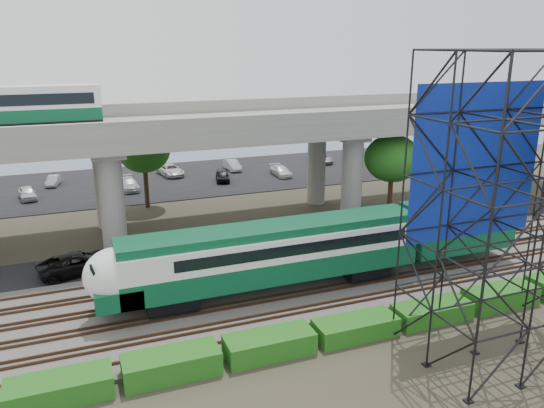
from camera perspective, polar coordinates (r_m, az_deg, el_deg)
name	(u,v)px	position (r m, az deg, el deg)	size (l,w,h in m)	color
ground	(306,304)	(33.01, 3.64, -10.73)	(140.00, 140.00, 0.00)	#474233
ballast_bed	(293,289)	(34.60, 2.25, -9.17)	(90.00, 12.00, 0.20)	slate
service_road	(250,246)	(41.90, -2.35, -4.49)	(90.00, 5.00, 0.08)	black
parking_lot	(186,178)	(63.63, -9.19, 2.75)	(90.00, 18.00, 0.08)	black
harbor_water	(156,147)	(84.83, -12.35, 6.05)	(140.00, 40.00, 0.03)	#475974
rail_tracks	(293,287)	(34.52, 2.26, -8.90)	(90.00, 9.52, 0.16)	#472D1E
commuter_train	(305,247)	(33.78, 3.57, -4.69)	(29.30, 3.06, 4.30)	black
overpass	(214,133)	(44.55, -6.21, 7.62)	(80.00, 12.00, 12.40)	#9E9B93
scaffold_tower	(517,212)	(28.24, 24.82, -0.75)	(9.36, 6.36, 15.00)	black
hedge_strip	(356,327)	(29.82, 8.99, -12.91)	(34.60, 1.80, 1.20)	#135615
trees	(174,167)	(44.46, -10.52, 3.95)	(40.94, 16.94, 7.69)	#382314
suv	(78,263)	(39.06, -20.19, -5.97)	(2.44, 5.29, 1.47)	black
parked_cars	(194,173)	(63.22, -8.36, 3.31)	(38.03, 9.79, 1.32)	#BDBDBD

